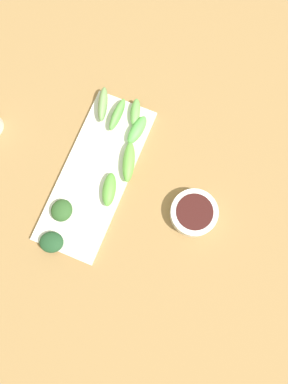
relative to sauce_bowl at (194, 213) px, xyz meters
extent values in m
cube|color=olive|center=(0.15, -0.03, -0.03)|extent=(2.10, 2.10, 0.02)
cylinder|color=white|center=(0.00, 0.00, 0.00)|extent=(0.11, 0.11, 0.04)
cylinder|color=#371210|center=(0.00, 0.00, 0.01)|extent=(0.08, 0.08, 0.02)
cube|color=silver|center=(0.25, 0.00, -0.01)|extent=(0.15, 0.39, 0.01)
ellipsoid|color=#204625|center=(0.27, 0.18, 0.00)|extent=(0.07, 0.06, 0.02)
ellipsoid|color=#769E59|center=(0.30, -0.16, 0.01)|extent=(0.05, 0.09, 0.03)
ellipsoid|color=#5CB94F|center=(0.20, -0.13, 0.01)|extent=(0.04, 0.08, 0.03)
ellipsoid|color=#68B443|center=(0.18, -0.05, 0.01)|extent=(0.06, 0.10, 0.03)
ellipsoid|color=#62A84A|center=(0.25, -0.15, 0.01)|extent=(0.02, 0.09, 0.03)
ellipsoid|color=#2E5525|center=(0.28, 0.11, 0.01)|extent=(0.05, 0.05, 0.03)
ellipsoid|color=#5EA23E|center=(0.20, 0.02, 0.01)|extent=(0.05, 0.08, 0.03)
ellipsoid|color=#69A94F|center=(0.22, -0.17, 0.00)|extent=(0.04, 0.07, 0.02)
camera|label=1|loc=(0.06, 0.16, 0.89)|focal=36.96mm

